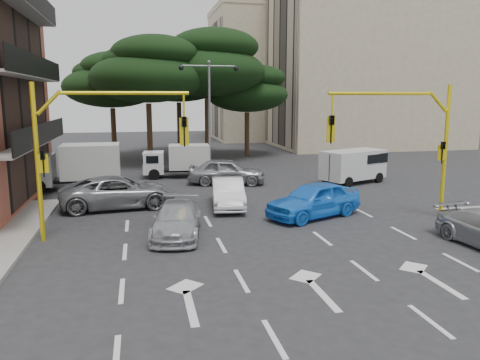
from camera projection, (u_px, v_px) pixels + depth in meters
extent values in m
plane|color=#28282B|center=(273.00, 242.00, 17.85)|extent=(120.00, 120.00, 0.00)
cube|color=gray|center=(210.00, 174.00, 33.23)|extent=(1.40, 6.00, 0.15)
cube|color=black|center=(18.00, 85.00, 22.32)|extent=(0.12, 14.72, 11.20)
cube|color=tan|center=(368.00, 64.00, 51.23)|extent=(20.00, 12.00, 18.00)
cube|color=black|center=(280.00, 68.00, 49.22)|extent=(0.12, 11.04, 16.20)
cube|color=tan|center=(275.00, 77.00, 61.50)|extent=(16.00, 12.00, 16.00)
cube|color=black|center=(215.00, 81.00, 59.91)|extent=(0.12, 11.04, 14.20)
cube|color=tan|center=(276.00, 11.00, 60.04)|extent=(16.15, 12.15, 0.70)
cylinder|color=#382616|center=(150.00, 134.00, 37.75)|extent=(0.44, 0.44, 4.95)
ellipsoid|color=black|center=(148.00, 78.00, 36.97)|extent=(9.15, 9.15, 3.87)
ellipsoid|color=black|center=(155.00, 53.00, 36.39)|extent=(6.86, 6.86, 2.86)
ellipsoid|color=black|center=(141.00, 61.00, 36.93)|extent=(6.07, 6.07, 2.64)
cylinder|color=#382616|center=(207.00, 129.00, 40.68)|extent=(0.44, 0.44, 5.40)
ellipsoid|color=black|center=(207.00, 72.00, 39.83)|extent=(9.98, 9.98, 4.22)
ellipsoid|color=black|center=(214.00, 47.00, 39.21)|extent=(7.49, 7.49, 3.12)
ellipsoid|color=black|center=(200.00, 55.00, 39.76)|extent=(6.62, 6.62, 2.88)
cylinder|color=#382616|center=(114.00, 134.00, 41.02)|extent=(0.44, 0.44, 4.50)
ellipsoid|color=black|center=(112.00, 87.00, 40.31)|extent=(8.32, 8.32, 3.52)
ellipsoid|color=black|center=(118.00, 67.00, 39.75)|extent=(6.24, 6.24, 2.60)
ellipsoid|color=black|center=(105.00, 73.00, 40.28)|extent=(5.52, 5.52, 2.40)
cylinder|color=#382616|center=(247.00, 134.00, 43.55)|extent=(0.44, 0.44, 4.05)
ellipsoid|color=black|center=(247.00, 95.00, 42.92)|extent=(7.49, 7.49, 3.17)
ellipsoid|color=black|center=(255.00, 78.00, 42.39)|extent=(5.62, 5.62, 2.34)
ellipsoid|color=black|center=(241.00, 83.00, 42.91)|extent=(4.97, 4.97, 2.16)
cylinder|color=#382616|center=(179.00, 128.00, 45.11)|extent=(0.44, 0.44, 4.95)
ellipsoid|color=black|center=(178.00, 81.00, 44.33)|extent=(9.15, 9.15, 3.87)
ellipsoid|color=black|center=(185.00, 61.00, 43.75)|extent=(6.86, 6.86, 2.86)
ellipsoid|color=black|center=(173.00, 67.00, 44.29)|extent=(6.07, 6.07, 2.64)
cylinder|color=yellow|center=(445.00, 152.00, 21.04)|extent=(0.18, 0.18, 6.00)
cylinder|color=yellow|center=(438.00, 102.00, 20.53)|extent=(0.95, 0.14, 0.95)
cylinder|color=yellow|center=(381.00, 93.00, 19.89)|extent=(4.80, 0.14, 0.14)
cylinder|color=yellow|center=(332.00, 104.00, 19.52)|extent=(0.08, 0.08, 0.90)
imported|color=black|center=(332.00, 130.00, 19.70)|extent=(0.20, 0.24, 1.20)
cube|color=yellow|center=(331.00, 129.00, 19.78)|extent=(0.36, 0.06, 1.10)
imported|color=black|center=(443.00, 153.00, 20.85)|extent=(0.16, 0.20, 1.00)
cube|color=yellow|center=(441.00, 153.00, 20.94)|extent=(0.35, 0.08, 0.70)
cylinder|color=yellow|center=(38.00, 164.00, 17.46)|extent=(0.18, 0.18, 6.00)
cylinder|color=yellow|center=(49.00, 103.00, 17.18)|extent=(0.95, 0.14, 0.95)
cylinder|color=yellow|center=(125.00, 93.00, 17.69)|extent=(4.80, 0.14, 0.14)
cylinder|color=yellow|center=(184.00, 105.00, 18.22)|extent=(0.08, 0.08, 0.90)
imported|color=black|center=(184.00, 132.00, 18.41)|extent=(0.20, 0.24, 1.20)
cube|color=yellow|center=(184.00, 132.00, 18.49)|extent=(0.36, 0.06, 1.10)
imported|color=black|center=(43.00, 164.00, 17.36)|extent=(0.16, 0.20, 1.00)
cube|color=yellow|center=(44.00, 164.00, 17.45)|extent=(0.35, 0.08, 0.70)
cylinder|color=slate|center=(210.00, 120.00, 32.56)|extent=(0.16, 0.16, 7.50)
cylinder|color=slate|center=(196.00, 66.00, 31.74)|extent=(1.80, 0.10, 0.10)
sphere|color=black|center=(181.00, 68.00, 31.55)|extent=(0.36, 0.36, 0.36)
cylinder|color=slate|center=(222.00, 66.00, 32.11)|extent=(1.80, 0.10, 0.10)
sphere|color=black|center=(236.00, 69.00, 32.34)|extent=(0.36, 0.36, 0.36)
sphere|color=slate|center=(209.00, 62.00, 31.88)|extent=(0.24, 0.24, 0.24)
imported|color=silver|center=(228.00, 193.00, 23.37)|extent=(2.06, 4.51, 1.43)
imported|color=blue|center=(314.00, 200.00, 21.43)|extent=(5.12, 3.65, 1.62)
imported|color=#ACAEB4|center=(177.00, 220.00, 18.56)|extent=(2.56, 4.74, 1.30)
imported|color=gray|center=(119.00, 192.00, 23.24)|extent=(5.93, 3.21, 1.58)
imported|color=#989B9F|center=(227.00, 171.00, 29.53)|extent=(5.16, 2.98, 1.65)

